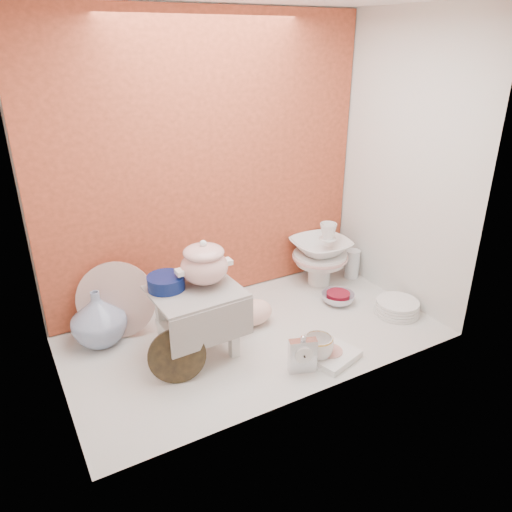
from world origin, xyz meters
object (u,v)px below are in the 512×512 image
(blue_white_vase, at_px, (98,318))
(plush_pig, at_px, (254,312))
(floral_platter, at_px, (116,300))
(crystal_bowl, at_px, (338,298))
(dinner_plate_stack, at_px, (397,307))
(step_stool, at_px, (197,322))
(soup_tureen, at_px, (204,262))
(porcelain_tower, at_px, (320,254))
(gold_rim_teacup, at_px, (318,347))
(mantel_clock, at_px, (303,354))

(blue_white_vase, bearing_deg, plush_pig, -17.30)
(floral_platter, distance_m, crystal_bowl, 1.19)
(plush_pig, distance_m, dinner_plate_stack, 0.77)
(floral_platter, height_order, blue_white_vase, floral_platter)
(floral_platter, distance_m, dinner_plate_stack, 1.45)
(step_stool, xyz_separation_m, soup_tureen, (0.06, 0.03, 0.27))
(plush_pig, bearing_deg, crystal_bowl, 0.50)
(step_stool, bearing_deg, crystal_bowl, 1.69)
(soup_tureen, relative_size, crystal_bowl, 1.39)
(soup_tureen, distance_m, dinner_plate_stack, 1.10)
(soup_tureen, height_order, plush_pig, soup_tureen)
(porcelain_tower, bearing_deg, crystal_bowl, -101.85)
(gold_rim_teacup, distance_m, crystal_bowl, 0.56)
(crystal_bowl, height_order, porcelain_tower, porcelain_tower)
(floral_platter, bearing_deg, gold_rim_teacup, -42.44)
(blue_white_vase, distance_m, gold_rim_teacup, 1.04)
(step_stool, relative_size, dinner_plate_stack, 1.62)
(soup_tureen, bearing_deg, porcelain_tower, 17.71)
(plush_pig, distance_m, crystal_bowl, 0.52)
(mantel_clock, relative_size, porcelain_tower, 0.48)
(dinner_plate_stack, bearing_deg, porcelain_tower, 106.94)
(dinner_plate_stack, height_order, porcelain_tower, porcelain_tower)
(step_stool, distance_m, porcelain_tower, 0.97)
(soup_tureen, xyz_separation_m, crystal_bowl, (0.80, 0.02, -0.41))
(blue_white_vase, height_order, dinner_plate_stack, blue_white_vase)
(plush_pig, bearing_deg, mantel_clock, -86.67)
(floral_platter, xyz_separation_m, blue_white_vase, (-0.10, -0.03, -0.05))
(mantel_clock, bearing_deg, blue_white_vase, 156.58)
(blue_white_vase, bearing_deg, soup_tureen, -32.48)
(plush_pig, height_order, porcelain_tower, porcelain_tower)
(plush_pig, bearing_deg, gold_rim_teacup, -71.52)
(blue_white_vase, relative_size, porcelain_tower, 0.72)
(soup_tureen, height_order, floral_platter, soup_tureen)
(floral_platter, xyz_separation_m, gold_rim_teacup, (0.73, -0.67, -0.12))
(soup_tureen, relative_size, gold_rim_teacup, 1.84)
(gold_rim_teacup, xyz_separation_m, crystal_bowl, (0.41, 0.37, -0.04))
(floral_platter, height_order, plush_pig, floral_platter)
(crystal_bowl, bearing_deg, porcelain_tower, 78.15)
(floral_platter, bearing_deg, porcelain_tower, -1.92)
(mantel_clock, height_order, plush_pig, mantel_clock)
(floral_platter, relative_size, crystal_bowl, 2.07)
(blue_white_vase, xyz_separation_m, dinner_plate_stack, (1.44, -0.50, -0.10))
(plush_pig, xyz_separation_m, crystal_bowl, (0.51, -0.03, -0.04))
(plush_pig, distance_m, gold_rim_teacup, 0.42)
(crystal_bowl, bearing_deg, plush_pig, 176.46)
(floral_platter, bearing_deg, blue_white_vase, -161.40)
(floral_platter, bearing_deg, step_stool, -51.57)
(gold_rim_teacup, bearing_deg, step_stool, 144.87)
(step_stool, relative_size, gold_rim_teacup, 2.80)
(step_stool, height_order, mantel_clock, step_stool)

